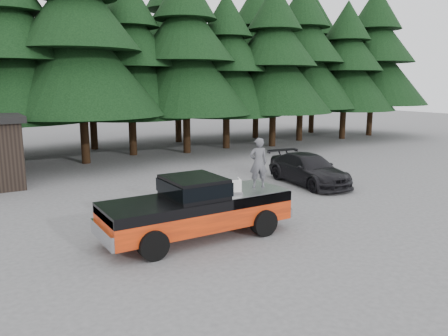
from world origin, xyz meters
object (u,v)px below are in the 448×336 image
air_compressor (230,186)px  parked_car (309,169)px  man_on_bed (258,163)px  pickup_truck (197,216)px

air_compressor → parked_car: 7.97m
man_on_bed → parked_car: bearing=-126.1°
pickup_truck → air_compressor: 1.40m
air_compressor → parked_car: air_compressor is taller
air_compressor → man_on_bed: (1.15, 0.11, 0.61)m
air_compressor → pickup_truck: bearing=-171.9°
pickup_truck → parked_car: parked_car is taller
pickup_truck → air_compressor: size_ratio=9.78×
pickup_truck → parked_car: (7.95, 3.71, 0.04)m
pickup_truck → man_on_bed: (2.22, -0.11, 1.49)m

